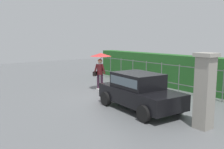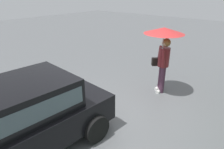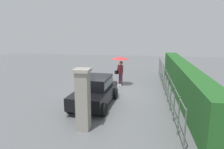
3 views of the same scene
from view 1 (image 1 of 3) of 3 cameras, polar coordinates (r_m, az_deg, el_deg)
name	(u,v)px [view 1 (image 1 of 3)]	position (r m, az deg, el deg)	size (l,w,h in m)	color
ground_plane	(121,98)	(11.86, 2.10, -5.47)	(40.00, 40.00, 0.00)	slate
car	(139,90)	(9.87, 6.30, -3.59)	(3.83, 2.06, 1.48)	black
pedestrian	(100,62)	(13.41, -2.76, 3.02)	(1.16, 1.16, 2.06)	#47283D
gate_pillar	(205,90)	(8.20, 20.86, -3.48)	(0.60, 0.60, 2.42)	gray
fence_section	(161,74)	(14.07, 11.48, 0.03)	(12.25, 0.05, 1.50)	#59605B
hedge_row	(173,71)	(14.78, 14.02, 0.83)	(13.20, 0.90, 1.90)	#235B23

